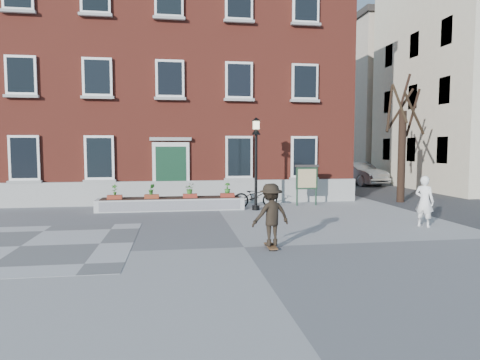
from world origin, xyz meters
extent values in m
plane|color=gray|center=(0.00, 0.00, 0.00)|extent=(100.00, 100.00, 0.00)
cube|color=#5A5A5D|center=(-6.00, 1.00, 0.01)|extent=(6.00, 6.00, 0.01)
imported|color=black|center=(1.68, 7.21, 0.52)|extent=(2.00, 0.75, 1.04)
imported|color=#ADAFB2|center=(11.01, 17.48, 0.81)|extent=(2.85, 5.18, 1.62)
imported|color=white|center=(6.48, 1.98, 0.87)|extent=(0.70, 0.75, 1.73)
cube|color=maroon|center=(-2.00, 14.00, 6.00)|extent=(18.00, 10.00, 12.00)
cube|color=#A3A39E|center=(-2.00, 8.88, 0.55)|extent=(18.00, 0.24, 1.10)
cube|color=#A5A5A0|center=(-2.00, 8.75, 0.10)|extent=(2.60, 0.80, 0.20)
cube|color=#999994|center=(-2.00, 8.90, 0.30)|extent=(2.20, 0.50, 0.20)
cube|color=silver|center=(-2.00, 8.92, 1.65)|extent=(1.70, 0.12, 2.50)
cube|color=#143722|center=(-2.00, 8.87, 1.55)|extent=(1.40, 0.06, 2.30)
cube|color=#989793|center=(-2.00, 8.88, 3.05)|extent=(1.90, 0.25, 0.15)
cube|color=white|center=(-8.40, 8.90, 2.20)|extent=(1.30, 0.10, 2.00)
cube|color=black|center=(-8.40, 8.85, 2.20)|extent=(1.08, 0.04, 1.78)
cube|color=#989793|center=(-8.40, 8.84, 1.14)|extent=(1.44, 0.20, 0.12)
cube|color=white|center=(-8.40, 8.90, 5.80)|extent=(1.30, 0.10, 1.70)
cube|color=black|center=(-8.40, 8.85, 5.80)|extent=(1.08, 0.04, 1.48)
cube|color=#A1A09B|center=(-8.40, 8.84, 4.89)|extent=(1.44, 0.20, 0.12)
cube|color=#9C9D98|center=(-8.40, 8.84, 8.49)|extent=(1.44, 0.20, 0.12)
cube|color=white|center=(-5.20, 8.90, 2.20)|extent=(1.30, 0.10, 2.00)
cube|color=black|center=(-5.20, 8.85, 2.20)|extent=(1.08, 0.04, 1.78)
cube|color=#A3A49F|center=(-5.20, 8.84, 1.14)|extent=(1.44, 0.20, 0.12)
cube|color=white|center=(-5.20, 8.90, 5.80)|extent=(1.30, 0.10, 1.70)
cube|color=black|center=(-5.20, 8.85, 5.80)|extent=(1.08, 0.04, 1.48)
cube|color=#A5A4A0|center=(-5.20, 8.84, 4.89)|extent=(1.44, 0.20, 0.12)
cube|color=#A7A6A1|center=(-5.20, 8.84, 8.49)|extent=(1.44, 0.20, 0.12)
cube|color=white|center=(-2.00, 8.90, 5.80)|extent=(1.30, 0.10, 1.70)
cube|color=black|center=(-2.00, 8.85, 5.80)|extent=(1.08, 0.04, 1.48)
cube|color=#9D9D98|center=(-2.00, 8.84, 4.89)|extent=(1.44, 0.20, 0.12)
cube|color=#A7A7A2|center=(-2.00, 8.84, 8.49)|extent=(1.44, 0.20, 0.12)
cube|color=silver|center=(1.20, 8.90, 2.20)|extent=(1.30, 0.10, 2.00)
cube|color=black|center=(1.20, 8.85, 2.20)|extent=(1.08, 0.04, 1.78)
cube|color=#A5A5A0|center=(1.20, 8.84, 1.14)|extent=(1.44, 0.20, 0.12)
cube|color=white|center=(1.20, 8.90, 5.80)|extent=(1.30, 0.10, 1.70)
cube|color=black|center=(1.20, 8.85, 5.80)|extent=(1.08, 0.04, 1.48)
cube|color=#AAAAA5|center=(1.20, 8.84, 4.89)|extent=(1.44, 0.20, 0.12)
cube|color=white|center=(1.20, 8.90, 9.40)|extent=(1.30, 0.10, 1.70)
cube|color=black|center=(1.20, 8.85, 9.40)|extent=(1.08, 0.04, 1.48)
cube|color=#A5A5A0|center=(1.20, 8.84, 8.49)|extent=(1.44, 0.20, 0.12)
cube|color=white|center=(4.40, 8.90, 2.20)|extent=(1.30, 0.10, 2.00)
cube|color=black|center=(4.40, 8.85, 2.20)|extent=(1.08, 0.04, 1.78)
cube|color=#A5A59F|center=(4.40, 8.84, 1.14)|extent=(1.44, 0.20, 0.12)
cube|color=silver|center=(4.40, 8.90, 5.80)|extent=(1.30, 0.10, 1.70)
cube|color=black|center=(4.40, 8.85, 5.80)|extent=(1.08, 0.04, 1.48)
cube|color=#A0A09B|center=(4.40, 8.84, 4.89)|extent=(1.44, 0.20, 0.12)
cube|color=white|center=(4.40, 8.90, 9.40)|extent=(1.30, 0.10, 1.70)
cube|color=black|center=(4.40, 8.85, 9.40)|extent=(1.08, 0.04, 1.48)
cube|color=#999894|center=(4.40, 8.84, 8.49)|extent=(1.44, 0.20, 0.12)
cube|color=silver|center=(-2.00, 7.20, 0.25)|extent=(6.20, 1.10, 0.50)
cube|color=#BBBBBB|center=(-2.00, 6.64, 0.25)|extent=(5.80, 0.02, 0.40)
cube|color=black|center=(-2.00, 7.20, 0.50)|extent=(5.80, 0.90, 0.06)
cube|color=maroon|center=(-4.30, 6.95, 0.60)|extent=(0.60, 0.25, 0.20)
imported|color=#2A621D|center=(-4.30, 6.95, 0.92)|extent=(0.24, 0.24, 0.45)
cube|color=maroon|center=(-2.80, 6.95, 0.60)|extent=(0.60, 0.25, 0.20)
imported|color=#27691F|center=(-2.80, 6.95, 0.92)|extent=(0.25, 0.25, 0.45)
cube|color=maroon|center=(-1.20, 6.95, 0.60)|extent=(0.60, 0.25, 0.20)
imported|color=#2D671E|center=(-1.20, 6.95, 0.92)|extent=(0.40, 0.40, 0.45)
cube|color=maroon|center=(0.40, 6.95, 0.60)|extent=(0.60, 0.25, 0.20)
imported|color=#2A6A20|center=(0.40, 6.95, 0.92)|extent=(0.25, 0.25, 0.45)
cylinder|color=black|center=(9.00, 8.00, 2.20)|extent=(0.36, 0.36, 4.40)
cylinder|color=#301F15|center=(9.51, 8.00, 4.29)|extent=(0.12, 1.12, 2.23)
cylinder|color=black|center=(9.17, 8.52, 4.55)|extent=(1.18, 0.49, 1.97)
cylinder|color=black|center=(8.51, 8.36, 4.55)|extent=(0.88, 1.14, 2.35)
cylinder|color=#302215|center=(8.70, 7.78, 4.73)|extent=(0.60, 0.77, 1.90)
cylinder|color=black|center=(9.20, 7.37, 4.24)|extent=(1.39, 0.55, 1.95)
cylinder|color=black|center=(9.16, 8.13, 5.37)|extent=(0.43, 0.48, 1.58)
cube|color=#3C3C3F|center=(12.00, 18.00, 0.00)|extent=(8.00, 36.00, 0.01)
cube|color=beige|center=(18.00, 26.00, 6.50)|extent=(10.00, 11.00, 13.00)
cube|color=#383330|center=(18.00, 26.00, 13.25)|extent=(10.40, 11.40, 0.50)
cube|color=black|center=(13.04, 10.80, 2.50)|extent=(0.08, 1.00, 1.50)
cube|color=black|center=(13.04, 14.00, 2.50)|extent=(0.08, 1.00, 1.50)
cube|color=black|center=(13.04, 17.20, 2.50)|extent=(0.08, 1.00, 1.50)
cube|color=black|center=(13.04, 10.80, 5.80)|extent=(0.08, 1.00, 1.50)
cube|color=black|center=(13.04, 14.00, 5.80)|extent=(0.08, 1.00, 1.50)
cube|color=black|center=(13.04, 17.20, 5.80)|extent=(0.08, 1.00, 1.50)
cube|color=black|center=(13.04, 10.80, 9.00)|extent=(0.08, 1.00, 1.50)
cube|color=black|center=(13.04, 14.00, 9.00)|extent=(0.08, 1.00, 1.50)
cube|color=black|center=(13.04, 17.20, 9.00)|extent=(0.08, 1.00, 1.50)
cylinder|color=black|center=(1.58, 6.57, 0.10)|extent=(0.32, 0.32, 0.20)
cylinder|color=black|center=(1.58, 6.57, 1.60)|extent=(0.12, 0.12, 3.20)
cone|color=black|center=(1.58, 6.57, 3.35)|extent=(0.40, 0.40, 0.30)
cube|color=beige|center=(1.58, 6.57, 3.60)|extent=(0.24, 0.24, 0.34)
cone|color=black|center=(1.58, 6.57, 3.85)|extent=(0.40, 0.40, 0.16)
cylinder|color=#1B3624|center=(3.69, 7.61, 0.90)|extent=(0.08, 0.08, 1.80)
cylinder|color=#183022|center=(4.59, 7.61, 0.90)|extent=(0.08, 0.08, 1.80)
cube|color=#183120|center=(4.14, 7.61, 1.25)|extent=(1.00, 0.10, 1.00)
cube|color=beige|center=(4.14, 7.55, 1.25)|extent=(0.85, 0.02, 0.85)
cube|color=#36312F|center=(4.14, 7.61, 1.82)|extent=(1.10, 0.16, 0.10)
cube|color=brown|center=(0.69, -0.22, 0.06)|extent=(0.22, 0.78, 0.03)
cylinder|color=black|center=(0.60, -0.50, 0.03)|extent=(0.03, 0.05, 0.05)
cylinder|color=black|center=(0.78, -0.50, 0.03)|extent=(0.03, 0.05, 0.05)
cylinder|color=black|center=(0.60, 0.06, 0.03)|extent=(0.03, 0.05, 0.05)
cylinder|color=black|center=(0.78, 0.06, 0.03)|extent=(0.03, 0.05, 0.05)
imported|color=black|center=(0.69, -0.22, 0.91)|extent=(1.20, 0.89, 1.66)
camera|label=1|loc=(-1.82, -11.20, 2.72)|focal=32.00mm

